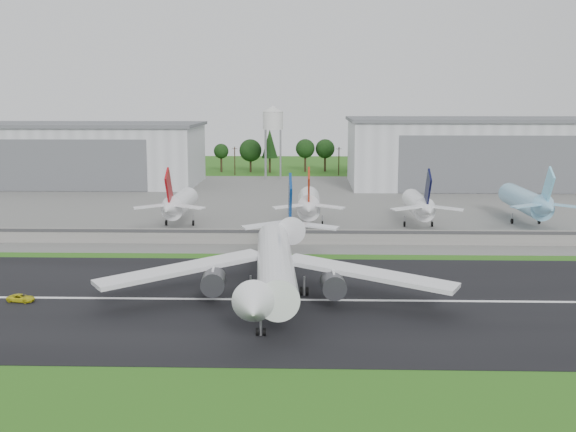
{
  "coord_description": "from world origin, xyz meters",
  "views": [
    {
      "loc": [
        9.51,
        -103.76,
        32.81
      ],
      "look_at": [
        5.27,
        40.0,
        9.0
      ],
      "focal_mm": 45.0,
      "sensor_mm": 36.0,
      "label": 1
    }
  ],
  "objects_px": {
    "main_airliner": "(275,272)",
    "parked_jet_red_a": "(178,204)",
    "parked_jet_red_b": "(309,204)",
    "parked_jet_skyblue": "(528,202)",
    "ground_vehicle": "(21,298)",
    "parked_jet_navy": "(420,205)"
  },
  "relations": [
    {
      "from": "parked_jet_red_b",
      "to": "parked_jet_skyblue",
      "type": "height_order",
      "value": "parked_jet_skyblue"
    },
    {
      "from": "parked_jet_red_b",
      "to": "main_airliner",
      "type": "bearing_deg",
      "value": -94.6
    },
    {
      "from": "main_airliner",
      "to": "parked_jet_red_b",
      "type": "relative_size",
      "value": 1.89
    },
    {
      "from": "parked_jet_navy",
      "to": "parked_jet_red_b",
      "type": "bearing_deg",
      "value": 179.9
    },
    {
      "from": "ground_vehicle",
      "to": "parked_jet_red_b",
      "type": "bearing_deg",
      "value": -24.39
    },
    {
      "from": "parked_jet_red_b",
      "to": "parked_jet_navy",
      "type": "bearing_deg",
      "value": -0.1
    },
    {
      "from": "parked_jet_red_a",
      "to": "parked_jet_skyblue",
      "type": "relative_size",
      "value": 0.84
    },
    {
      "from": "main_airliner",
      "to": "parked_jet_red_b",
      "type": "xyz_separation_m",
      "value": [
        5.39,
        66.99,
        1.24
      ]
    },
    {
      "from": "parked_jet_red_b",
      "to": "parked_jet_skyblue",
      "type": "relative_size",
      "value": 0.84
    },
    {
      "from": "parked_jet_red_a",
      "to": "parked_jet_red_b",
      "type": "relative_size",
      "value": 1.0
    },
    {
      "from": "main_airliner",
      "to": "parked_jet_red_a",
      "type": "xyz_separation_m",
      "value": [
        -27.81,
        66.96,
        1.06
      ]
    },
    {
      "from": "ground_vehicle",
      "to": "parked_jet_red_b",
      "type": "height_order",
      "value": "parked_jet_red_b"
    },
    {
      "from": "ground_vehicle",
      "to": "parked_jet_navy",
      "type": "xyz_separation_m",
      "value": [
        74.34,
        68.92,
        5.15
      ]
    },
    {
      "from": "parked_jet_red_a",
      "to": "ground_vehicle",
      "type": "bearing_deg",
      "value": -100.84
    },
    {
      "from": "main_airliner",
      "to": "ground_vehicle",
      "type": "xyz_separation_m",
      "value": [
        -41.01,
        -1.98,
        -4.18
      ]
    },
    {
      "from": "parked_jet_red_a",
      "to": "parked_jet_red_b",
      "type": "height_order",
      "value": "parked_jet_red_b"
    },
    {
      "from": "parked_jet_navy",
      "to": "parked_jet_skyblue",
      "type": "height_order",
      "value": "parked_jet_skyblue"
    },
    {
      "from": "ground_vehicle",
      "to": "parked_jet_navy",
      "type": "bearing_deg",
      "value": -37.63
    },
    {
      "from": "main_airliner",
      "to": "parked_jet_red_a",
      "type": "bearing_deg",
      "value": -71.22
    },
    {
      "from": "parked_jet_red_a",
      "to": "main_airliner",
      "type": "bearing_deg",
      "value": -67.45
    },
    {
      "from": "main_airliner",
      "to": "parked_jet_red_a",
      "type": "distance_m",
      "value": 72.51
    },
    {
      "from": "parked_jet_red_b",
      "to": "parked_jet_skyblue",
      "type": "bearing_deg",
      "value": 5.07
    }
  ]
}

